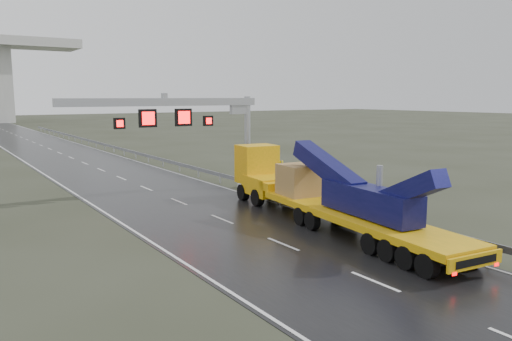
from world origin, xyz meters
TOP-DOWN VIEW (x-y plane):
  - ground at (0.00, 0.00)m, footprint 400.00×400.00m
  - road at (0.00, 40.00)m, footprint 11.00×200.00m
  - guardrail at (6.10, 30.00)m, footprint 0.20×140.00m
  - sign_gantry at (2.10, 17.99)m, footprint 14.90×1.20m
  - heavy_haul_truck at (4.45, 7.20)m, footprint 4.95×19.75m
  - exit_sign_pair at (7.10, 14.46)m, footprint 1.47×0.30m
  - striped_barrier at (6.82, 17.74)m, footprint 0.73×0.52m

SIDE VIEW (x-z plane):
  - ground at x=0.00m, z-range 0.00..0.00m
  - road at x=0.00m, z-range 0.00..0.02m
  - striped_barrier at x=6.82m, z-range 0.00..1.12m
  - guardrail at x=6.10m, z-range 0.00..1.40m
  - exit_sign_pair at x=7.10m, z-range 0.51..3.04m
  - heavy_haul_truck at x=4.45m, z-range -0.52..4.08m
  - sign_gantry at x=2.10m, z-range 1.90..9.33m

